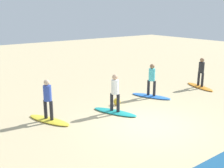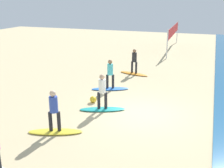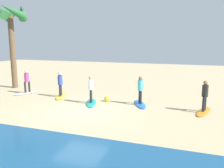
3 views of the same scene
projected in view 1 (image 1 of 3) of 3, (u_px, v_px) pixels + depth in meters
ground_plane at (149, 125)px, 10.88m from camera, size 60.00×60.00×0.00m
surfboard_orange at (200, 87)px, 16.18m from camera, size 1.06×2.17×0.09m
surfer_orange at (201, 70)px, 15.93m from camera, size 0.32×0.45×1.64m
surfboard_blue at (151, 96)px, 14.39m from camera, size 1.35×2.15×0.09m
surfer_blue at (152, 77)px, 14.14m from camera, size 0.32×0.43×1.64m
surfboard_teal at (115, 112)px, 12.16m from camera, size 1.32×2.16×0.09m
surfer_teal at (115, 90)px, 11.90m from camera, size 0.32×0.44×1.64m
surfboard_yellow at (49, 120)px, 11.26m from camera, size 1.27×2.16×0.09m
surfer_yellow at (48, 97)px, 11.01m from camera, size 0.32×0.44×1.64m
beach_ball at (117, 101)px, 13.17m from camera, size 0.33×0.33×0.33m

